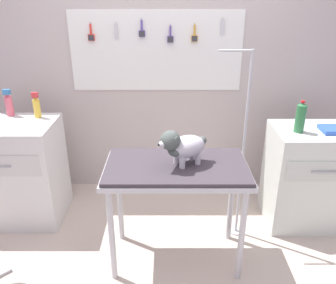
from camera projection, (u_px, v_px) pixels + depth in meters
ground at (160, 270)px, 2.67m from camera, size 4.40×4.00×0.04m
rear_wall_panel at (162, 79)px, 3.36m from camera, size 4.00×0.11×2.30m
grooming_table at (177, 176)px, 2.48m from camera, size 1.03×0.57×0.82m
grooming_arm at (242, 157)px, 2.76m from camera, size 0.30×0.11×1.57m
dog at (183, 146)px, 2.38m from camera, size 0.36×0.28×0.27m
counter_left at (16, 171)px, 3.11m from camera, size 0.80×0.58×0.92m
cabinet_right at (308, 177)px, 3.05m from camera, size 0.68×0.54×0.89m
shampoo_bottle at (37, 107)px, 3.03m from camera, size 0.06×0.06×0.22m
pump_bottle_white at (10, 104)px, 3.07m from camera, size 0.06×0.06×0.24m
soda_bottle at (301, 118)px, 2.78m from camera, size 0.08×0.08×0.26m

